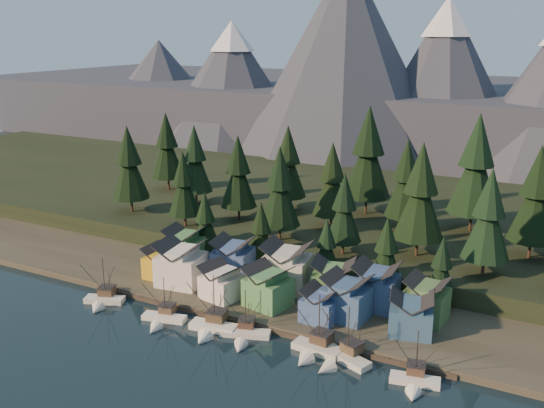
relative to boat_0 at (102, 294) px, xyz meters
The scene contains 45 objects.
ground 36.44m from the boat_0, 15.27° to the right, with size 500.00×500.00×0.00m, color black.
shore_strip 46.46m from the boat_0, 40.93° to the left, with size 400.00×50.00×1.50m, color #322F24.
hillside 87.75m from the boat_0, 66.43° to the left, with size 420.00×100.00×6.00m, color black.
dock 35.81m from the boat_0, 11.16° to the left, with size 80.00×4.00×1.00m, color #42392F.
mountain_ridge 207.70m from the boat_0, 81.39° to the left, with size 560.00×190.00×90.00m.
boat_0 is the anchor object (origin of this frame).
boat_1 16.86m from the boat_0, ahead, with size 9.80×10.32×10.42m.
boat_2 28.12m from the boat_0, ahead, with size 10.20×10.87×12.80m.
boat_3 35.22m from the boat_0, ahead, with size 10.60×11.00×10.60m.
boat_4 49.81m from the boat_0, ahead, with size 9.98×10.68×12.70m.
boat_5 55.27m from the boat_0, ahead, with size 10.76×11.23×11.74m.
boat_6 68.98m from the boat_0, ahead, with size 9.05×9.56×10.73m.
house_front_0 16.43m from the boat_0, 72.45° to the left, with size 7.61×7.20×7.61m.
house_front_1 18.57m from the boat_0, 52.48° to the left, with size 10.99×10.66×10.18m.
house_front_2 26.42m from the boat_0, 27.86° to the left, with size 9.16×9.21×7.62m.
house_front_3 36.68m from the boat_0, 21.58° to the left, with size 10.11×9.79×8.77m.
house_front_4 48.16m from the boat_0, 14.98° to the left, with size 7.18×7.69×6.98m.
house_front_5 53.18m from the boat_0, 17.23° to the left, with size 9.46×8.74×9.19m.
house_front_6 65.89m from the boat_0, 13.42° to the left, with size 9.64×9.31×8.09m.
house_back_0 25.34m from the boat_0, 79.28° to the left, with size 9.75×9.45×9.51m.
house_back_1 30.48m from the boat_0, 49.54° to the left, with size 9.70×9.79×9.67m.
house_back_2 41.04m from the boat_0, 34.63° to the left, with size 11.11×10.37×10.79m.
house_back_3 50.51m from the boat_0, 26.40° to the left, with size 10.34×9.59×9.04m.
house_back_4 59.24m from the boat_0, 23.23° to the left, with size 9.07×8.72×9.65m.
house_back_5 69.05m from the boat_0, 18.93° to the left, with size 8.61×8.70×8.95m.
tree_hill_0 53.29m from the boat_0, 122.39° to the left, with size 11.04×11.04×25.72m.
tree_hill_1 62.69m from the boat_0, 104.32° to the left, with size 10.54×10.54×24.56m.
tree_hill_2 41.62m from the boat_0, 97.29° to the left, with size 9.03×9.03×21.05m.
tree_hill_3 53.45m from the boat_0, 84.24° to the left, with size 10.42×10.42×24.28m.
tree_hill_4 69.02m from the boat_0, 78.69° to the left, with size 10.96×10.96×25.52m.
tree_hill_5 49.59m from the boat_0, 60.27° to the left, with size 10.52×10.52×24.50m.
tree_hill_6 65.69m from the boat_0, 60.71° to the left, with size 10.17×10.17×23.69m.
tree_hill_7 58.13m from the boat_0, 43.08° to the left, with size 8.60×8.60×20.04m.
tree_hill_8 81.27m from the boat_0, 51.82° to the left, with size 10.67×10.67×24.85m.
tree_hill_9 75.33m from the boat_0, 38.51° to the left, with size 11.84×11.84×27.57m.
tree_hill_10 98.18m from the boat_0, 47.26° to the left, with size 13.63×13.63×31.74m.
tree_hill_11 85.23m from the boat_0, 28.95° to the left, with size 10.42×10.42×24.28m.
tree_hill_12 100.52m from the boat_0, 34.83° to the left, with size 11.69×11.69×27.22m.
tree_hill_15 83.17m from the boat_0, 64.15° to the left, with size 13.59×13.59×31.65m.
tree_hill_16 78.02m from the boat_0, 115.69° to the left, with size 11.17×11.17×26.03m.
tree_shore_0 32.48m from the boat_0, 76.89° to the left, with size 7.62×7.62×17.76m.
tree_shore_1 39.16m from the boat_0, 52.81° to the left, with size 7.41×7.41×17.27m.
tree_shore_2 50.91m from the boat_0, 37.20° to the left, with size 6.71×6.71×15.63m.
tree_shore_3 62.71m from the boat_0, 29.36° to the left, with size 7.75×7.75×18.05m.
tree_shore_4 73.15m from the boat_0, 24.72° to the left, with size 6.62×6.62×15.42m.
Camera 1 is at (53.94, -81.05, 58.18)m, focal length 40.00 mm.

